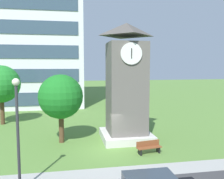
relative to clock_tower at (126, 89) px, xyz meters
name	(u,v)px	position (x,y,z in m)	size (l,w,h in m)	color
ground_plane	(106,150)	(-2.04, -2.22, -4.26)	(160.00, 160.00, 0.00)	#567F38
kerb_strip	(117,173)	(-2.04, -6.15, -4.26)	(120.00, 1.60, 0.01)	#9E9E99
office_building	(22,12)	(-11.55, 20.96, 10.14)	(18.03, 12.66, 28.80)	silver
clock_tower	(126,89)	(0.00, 0.00, 0.00)	(4.05, 4.05, 9.59)	#605B56
park_bench	(149,147)	(0.80, -3.51, -3.80)	(1.86, 0.78, 0.88)	brown
street_lamp	(17,122)	(-7.15, -7.28, -0.77)	(0.36, 0.36, 5.60)	#333338
tree_streetside	(1,84)	(-11.59, 7.37, -0.02)	(3.90, 3.90, 6.21)	#513823
tree_by_building	(61,97)	(-5.32, 0.12, -0.55)	(3.53, 3.53, 5.49)	#513823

